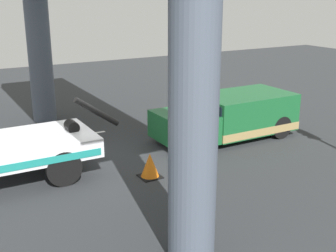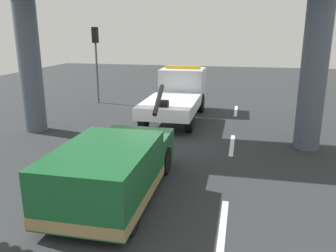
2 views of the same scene
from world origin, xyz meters
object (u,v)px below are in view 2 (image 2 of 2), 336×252
at_px(traffic_light_far, 96,48).
at_px(traffic_cone_orange, 110,135).
at_px(tow_truck_white, 178,93).
at_px(towed_van_green, 113,170).

bearing_deg(traffic_light_far, traffic_cone_orange, -153.81).
distance_m(tow_truck_white, traffic_cone_orange, 5.38).
distance_m(towed_van_green, traffic_cone_orange, 4.62).
bearing_deg(towed_van_green, traffic_light_far, 24.90).
distance_m(tow_truck_white, traffic_light_far, 6.22).
relative_size(towed_van_green, traffic_cone_orange, 7.21).
relative_size(towed_van_green, traffic_light_far, 1.16).
relative_size(tow_truck_white, towed_van_green, 1.39).
bearing_deg(traffic_cone_orange, towed_van_green, -157.41).
distance_m(traffic_light_far, traffic_cone_orange, 8.69).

